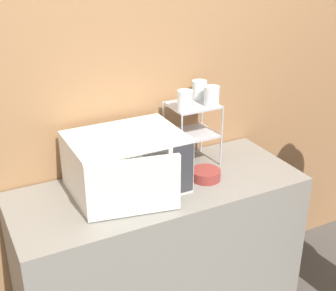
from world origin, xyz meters
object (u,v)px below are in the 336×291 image
glass_front_right (212,96)px  microwave (126,163)px  dish_rack (192,121)px  glass_front_left (185,100)px  bowl (206,175)px  glass_back_right (199,90)px

glass_front_right → microwave: bearing=-173.8°
dish_rack → glass_front_left: bearing=-143.9°
microwave → bowl: (0.40, -0.09, -0.12)m
dish_rack → glass_back_right: glass_back_right is taller
glass_back_right → glass_front_right: (0.01, -0.12, 0.00)m
glass_front_right → glass_back_right: bearing=92.6°
glass_front_left → bowl: 0.40m
microwave → glass_front_right: glass_front_right is taller
glass_front_right → bowl: size_ratio=0.67×
dish_rack → glass_back_right: size_ratio=3.34×
glass_front_left → glass_back_right: size_ratio=1.00×
microwave → glass_back_right: 0.59m
microwave → glass_front_left: 0.44m
glass_front_right → dish_rack: bearing=142.9°
microwave → glass_front_right: bearing=6.2°
glass_back_right → bowl: size_ratio=0.67×
glass_back_right → bowl: 0.47m
dish_rack → glass_front_right: glass_front_right is taller
microwave → bowl: size_ratio=3.61×
dish_rack → glass_front_left: 0.18m
glass_front_left → glass_front_right: size_ratio=1.00×
glass_front_right → bowl: glass_front_right is taller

